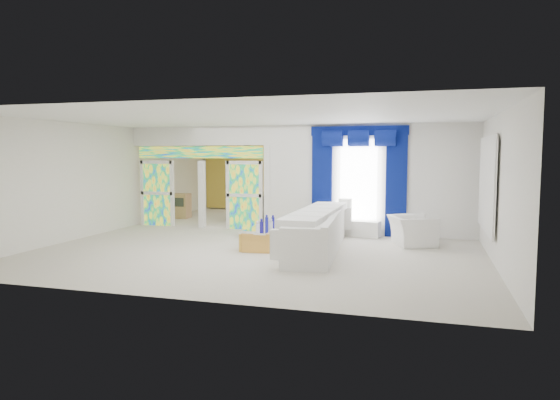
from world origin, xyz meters
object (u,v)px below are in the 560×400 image
(armchair, at_px, (412,231))
(grand_piano, at_px, (263,206))
(white_sofa, at_px, (318,233))
(console_table, at_px, (356,228))
(coffee_table, at_px, (265,237))

(armchair, distance_m, grand_piano, 6.23)
(armchair, bearing_deg, white_sofa, 102.03)
(console_table, xyz_separation_m, armchair, (1.48, -1.01, 0.14))
(coffee_table, relative_size, console_table, 1.53)
(coffee_table, relative_size, armchair, 1.78)
(console_table, bearing_deg, grand_piano, 142.50)
(console_table, height_order, grand_piano, grand_piano)
(coffee_table, xyz_separation_m, grand_piano, (-1.60, 4.72, 0.22))
(armchair, height_order, grand_piano, grand_piano)
(white_sofa, height_order, armchair, white_sofa)
(coffee_table, bearing_deg, armchair, 16.56)
(console_table, distance_m, grand_piano, 4.44)
(white_sofa, xyz_separation_m, console_table, (0.56, 2.32, -0.20))
(coffee_table, distance_m, grand_piano, 4.99)
(console_table, bearing_deg, white_sofa, -103.63)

